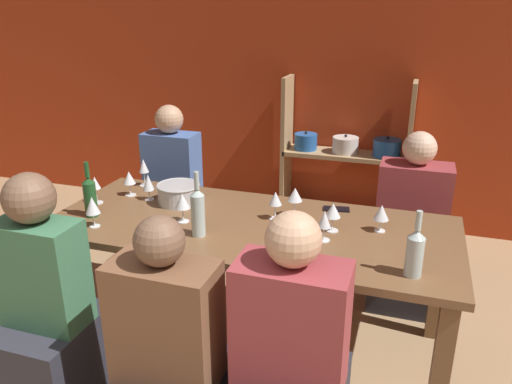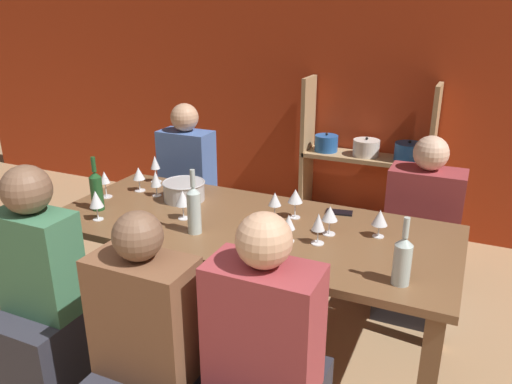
# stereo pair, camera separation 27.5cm
# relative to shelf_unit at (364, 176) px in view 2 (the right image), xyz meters

# --- Properties ---
(wall_back_red) EXTENTS (8.80, 0.06, 2.70)m
(wall_back_red) POSITION_rel_shelf_unit_xyz_m (-0.21, 0.20, 0.83)
(wall_back_red) COLOR #B23819
(wall_back_red) RESTS_ON ground_plane
(shelf_unit) EXTENTS (1.07, 0.30, 1.32)m
(shelf_unit) POSITION_rel_shelf_unit_xyz_m (0.00, 0.00, 0.00)
(shelf_unit) COLOR tan
(shelf_unit) RESTS_ON ground_plane
(dining_table) EXTENTS (2.21, 0.93, 0.76)m
(dining_table) POSITION_rel_shelf_unit_xyz_m (-0.25, -1.79, 0.15)
(dining_table) COLOR brown
(dining_table) RESTS_ON ground_plane
(mixing_bowl) EXTENTS (0.26, 0.26, 0.12)m
(mixing_bowl) POSITION_rel_shelf_unit_xyz_m (-0.76, -1.63, 0.30)
(mixing_bowl) COLOR #B7BABC
(mixing_bowl) RESTS_ON dining_table
(wine_bottle_green) EXTENTS (0.08, 0.08, 0.31)m
(wine_bottle_green) POSITION_rel_shelf_unit_xyz_m (0.61, -2.10, 0.36)
(wine_bottle_green) COLOR #B2C6C1
(wine_bottle_green) RESTS_ON dining_table
(wine_bottle_dark) EXTENTS (0.07, 0.07, 0.35)m
(wine_bottle_dark) POSITION_rel_shelf_unit_xyz_m (-0.45, -2.01, 0.38)
(wine_bottle_dark) COLOR #B2C6C1
(wine_bottle_dark) RESTS_ON dining_table
(wine_bottle_amber) EXTENTS (0.07, 0.07, 0.32)m
(wine_bottle_amber) POSITION_rel_shelf_unit_xyz_m (-1.13, -1.97, 0.36)
(wine_bottle_amber) COLOR #1E4C23
(wine_bottle_amber) RESTS_ON dining_table
(wine_glass_empty_a) EXTENTS (0.08, 0.08, 0.16)m
(wine_glass_empty_a) POSITION_rel_shelf_unit_xyz_m (-1.10, -1.61, 0.35)
(wine_glass_empty_a) COLOR white
(wine_glass_empty_a) RESTS_ON dining_table
(wine_glass_empty_b) EXTENTS (0.08, 0.08, 0.17)m
(wine_glass_empty_b) POSITION_rel_shelf_unit_xyz_m (-0.61, -1.88, 0.36)
(wine_glass_empty_b) COLOR white
(wine_glass_empty_b) RESTS_ON dining_table
(wine_glass_white_a) EXTENTS (0.08, 0.08, 0.17)m
(wine_glass_white_a) POSITION_rel_shelf_unit_xyz_m (-1.03, -2.09, 0.36)
(wine_glass_white_a) COLOR white
(wine_glass_white_a) RESTS_ON dining_table
(wine_glass_red_a) EXTENTS (0.07, 0.07, 0.16)m
(wine_glass_red_a) POSITION_rel_shelf_unit_xyz_m (-0.95, -1.64, 0.35)
(wine_glass_red_a) COLOR white
(wine_glass_red_a) RESTS_ON dining_table
(wine_glass_empty_c) EXTENTS (0.07, 0.07, 0.16)m
(wine_glass_empty_c) POSITION_rel_shelf_unit_xyz_m (-0.14, -1.69, 0.36)
(wine_glass_empty_c) COLOR white
(wine_glass_empty_c) RESTS_ON dining_table
(wine_glass_red_b) EXTENTS (0.07, 0.07, 0.17)m
(wine_glass_red_b) POSITION_rel_shelf_unit_xyz_m (-1.22, -1.79, 0.36)
(wine_glass_red_b) COLOR white
(wine_glass_red_b) RESTS_ON dining_table
(wine_glass_red_c) EXTENTS (0.07, 0.07, 0.18)m
(wine_glass_red_c) POSITION_rel_shelf_unit_xyz_m (-1.11, -1.42, 0.37)
(wine_glass_red_c) COLOR white
(wine_glass_red_c) RESTS_ON dining_table
(wine_glass_empty_d) EXTENTS (0.07, 0.07, 0.15)m
(wine_glass_empty_d) POSITION_rel_shelf_unit_xyz_m (0.03, -1.91, 0.34)
(wine_glass_empty_d) COLOR white
(wine_glass_empty_d) RESTS_ON dining_table
(wine_glass_empty_e) EXTENTS (0.08, 0.08, 0.16)m
(wine_glass_empty_e) POSITION_rel_shelf_unit_xyz_m (0.19, -1.74, 0.35)
(wine_glass_empty_e) COLOR white
(wine_glass_empty_e) RESTS_ON dining_table
(wine_glass_white_b) EXTENTS (0.07, 0.07, 0.16)m
(wine_glass_white_b) POSITION_rel_shelf_unit_xyz_m (0.17, -1.87, 0.35)
(wine_glass_white_b) COLOR white
(wine_glass_white_b) RESTS_ON dining_table
(wine_glass_empty_f) EXTENTS (0.08, 0.08, 0.17)m
(wine_glass_empty_f) POSITION_rel_shelf_unit_xyz_m (-0.04, -1.61, 0.37)
(wine_glass_empty_f) COLOR white
(wine_glass_empty_f) RESTS_ON dining_table
(wine_glass_white_c) EXTENTS (0.08, 0.08, 0.15)m
(wine_glass_white_c) POSITION_rel_shelf_unit_xyz_m (0.43, -1.67, 0.34)
(wine_glass_white_c) COLOR white
(wine_glass_white_c) RESTS_ON dining_table
(cell_phone) EXTENTS (0.16, 0.10, 0.01)m
(cell_phone) POSITION_rel_shelf_unit_xyz_m (0.17, -1.45, 0.25)
(cell_phone) COLOR black
(cell_phone) RESTS_ON dining_table
(person_far_a) EXTENTS (0.39, 0.49, 1.22)m
(person_far_a) POSITION_rel_shelf_unit_xyz_m (-1.12, -1.01, -0.07)
(person_far_a) COLOR #2D2D38
(person_far_a) RESTS_ON ground_plane
(person_near_b) EXTENTS (0.38, 0.48, 1.21)m
(person_near_b) POSITION_rel_shelf_unit_xyz_m (-0.98, -2.56, -0.06)
(person_near_b) COLOR #2D2D38
(person_near_b) RESTS_ON ground_plane
(person_far_b) EXTENTS (0.44, 0.56, 1.16)m
(person_far_b) POSITION_rel_shelf_unit_xyz_m (0.59, -1.02, -0.10)
(person_far_b) COLOR #2D2D38
(person_far_b) RESTS_ON ground_plane
(person_near_c) EXTENTS (0.43, 0.54, 1.14)m
(person_near_c) POSITION_rel_shelf_unit_xyz_m (-0.32, -2.64, -0.11)
(person_near_c) COLOR #2D2D38
(person_near_c) RESTS_ON ground_plane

